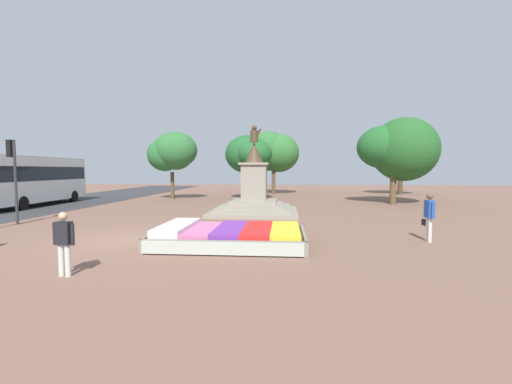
{
  "coord_description": "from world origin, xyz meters",
  "views": [
    {
      "loc": [
        5.79,
        -11.98,
        2.58
      ],
      "look_at": [
        4.43,
        4.86,
        1.47
      ],
      "focal_mm": 24.0,
      "sensor_mm": 36.0,
      "label": 1
    }
  ],
  "objects_px": {
    "traffic_light_mid_block": "(13,166)",
    "pedestrian_with_handbag": "(429,214)",
    "pedestrian_near_planter": "(64,240)",
    "city_bus": "(31,178)",
    "flower_planter": "(229,236)",
    "statue_monument": "(254,197)"
  },
  "relations": [
    {
      "from": "flower_planter",
      "to": "pedestrian_with_handbag",
      "type": "distance_m",
      "value": 7.13
    },
    {
      "from": "city_bus",
      "to": "pedestrian_near_planter",
      "type": "xyz_separation_m",
      "value": [
        12.55,
        -15.12,
        -1.09
      ]
    },
    {
      "from": "flower_planter",
      "to": "city_bus",
      "type": "bearing_deg",
      "value": 144.82
    },
    {
      "from": "city_bus",
      "to": "pedestrian_with_handbag",
      "type": "xyz_separation_m",
      "value": [
        22.99,
        -10.29,
        -1.0
      ]
    },
    {
      "from": "traffic_light_mid_block",
      "to": "pedestrian_with_handbag",
      "type": "distance_m",
      "value": 18.01
    },
    {
      "from": "traffic_light_mid_block",
      "to": "pedestrian_with_handbag",
      "type": "bearing_deg",
      "value": -7.84
    },
    {
      "from": "statue_monument",
      "to": "pedestrian_near_planter",
      "type": "height_order",
      "value": "statue_monument"
    },
    {
      "from": "statue_monument",
      "to": "city_bus",
      "type": "relative_size",
      "value": 0.53
    },
    {
      "from": "flower_planter",
      "to": "traffic_light_mid_block",
      "type": "relative_size",
      "value": 1.3
    },
    {
      "from": "traffic_light_mid_block",
      "to": "pedestrian_with_handbag",
      "type": "xyz_separation_m",
      "value": [
        17.75,
        -2.45,
        -1.77
      ]
    },
    {
      "from": "flower_planter",
      "to": "statue_monument",
      "type": "distance_m",
      "value": 8.39
    },
    {
      "from": "pedestrian_with_handbag",
      "to": "pedestrian_near_planter",
      "type": "height_order",
      "value": "pedestrian_with_handbag"
    },
    {
      "from": "city_bus",
      "to": "pedestrian_near_planter",
      "type": "bearing_deg",
      "value": -50.3
    },
    {
      "from": "pedestrian_near_planter",
      "to": "city_bus",
      "type": "bearing_deg",
      "value": 129.7
    },
    {
      "from": "statue_monument",
      "to": "city_bus",
      "type": "xyz_separation_m",
      "value": [
        -16.09,
        2.88,
        1.0
      ]
    },
    {
      "from": "flower_planter",
      "to": "pedestrian_near_planter",
      "type": "distance_m",
      "value": 5.19
    },
    {
      "from": "traffic_light_mid_block",
      "to": "flower_planter",
      "type": "bearing_deg",
      "value": -17.62
    },
    {
      "from": "city_bus",
      "to": "pedestrian_with_handbag",
      "type": "relative_size",
      "value": 5.57
    },
    {
      "from": "flower_planter",
      "to": "pedestrian_with_handbag",
      "type": "relative_size",
      "value": 2.95
    },
    {
      "from": "flower_planter",
      "to": "city_bus",
      "type": "xyz_separation_m",
      "value": [
        -15.95,
        11.25,
        1.7
      ]
    },
    {
      "from": "pedestrian_with_handbag",
      "to": "city_bus",
      "type": "bearing_deg",
      "value": 155.89
    },
    {
      "from": "pedestrian_with_handbag",
      "to": "pedestrian_near_planter",
      "type": "bearing_deg",
      "value": -155.16
    }
  ]
}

